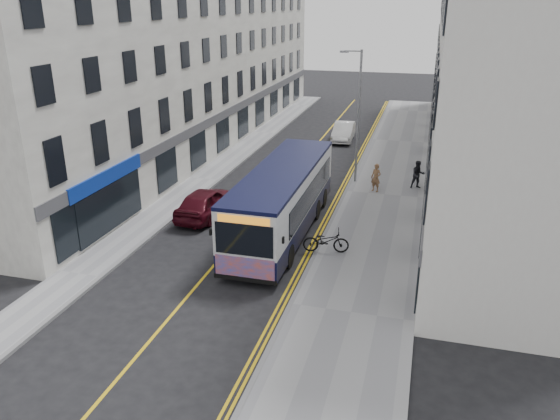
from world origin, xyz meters
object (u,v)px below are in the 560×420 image
Objects in this scene: bicycle at (326,241)px; car_white at (344,132)px; streetlamp at (357,113)px; city_bus at (283,198)px; car_maroon at (206,202)px; pedestrian_near at (376,178)px; pedestrian_far at (418,175)px.

bicycle is 0.47× the size of car_white.
car_white is (-2.37, 10.67, -3.66)m from streetlamp.
city_bus is 2.50× the size of car_maroon.
car_white is (-3.86, 12.29, -0.23)m from pedestrian_near.
city_bus is 6.87× the size of pedestrian_near.
pedestrian_far is at bearing -29.86° from bicycle.
car_maroon is (-6.92, 2.86, 0.12)m from bicycle.
city_bus reaches higher than bicycle.
pedestrian_far is 0.38× the size of car_white.
pedestrian_far is at bearing -142.35° from car_maroon.
bicycle is 1.22× the size of pedestrian_far.
streetlamp is 5.15m from pedestrian_far.
city_bus is at bearing -145.32° from pedestrian_far.
city_bus is (-2.22, -8.74, -2.58)m from streetlamp.
bicycle is (0.24, -10.51, -3.73)m from streetlamp.
pedestrian_near reaches higher than car_maroon.
pedestrian_near reaches higher than car_white.
city_bus is 6.81× the size of pedestrian_far.
bicycle is at bearing -88.69° from streetlamp.
bicycle is 7.49m from car_maroon.
city_bus is at bearing 169.20° from car_maroon.
streetlamp is 4.83× the size of pedestrian_near.
streetlamp is at bearing 156.48° from pedestrian_near.
pedestrian_near is (1.49, -1.62, -3.43)m from streetlamp.
city_bus is at bearing -92.11° from car_white.
streetlamp is 11.53m from car_white.
car_maroon reaches higher than bicycle.
streetlamp is at bearing -9.06° from bicycle.
streetlamp is 11.15m from bicycle.
bicycle is at bearing -74.20° from pedestrian_near.
pedestrian_near is 0.36× the size of car_maroon.
bicycle is at bearing 160.52° from car_maroon.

